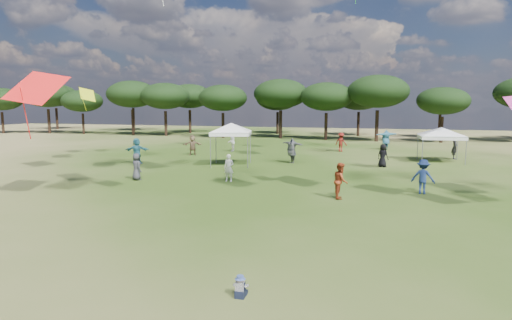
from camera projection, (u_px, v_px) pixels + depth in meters
The scene contains 5 objects.
tree_line at pixel (371, 94), 51.70m from camera, with size 108.78×17.63×7.77m.
tent_left at pixel (231, 125), 29.80m from camera, with size 5.33×5.33×3.29m.
tent_right at pixel (442, 129), 31.66m from camera, with size 6.21×6.21×2.89m.
toddler at pixel (241, 287), 9.63m from camera, with size 0.34×0.38×0.51m.
festival_crowd at pixel (314, 150), 31.98m from camera, with size 29.04×23.62×1.89m.
Camera 1 is at (3.41, -6.69, 4.34)m, focal length 30.00 mm.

